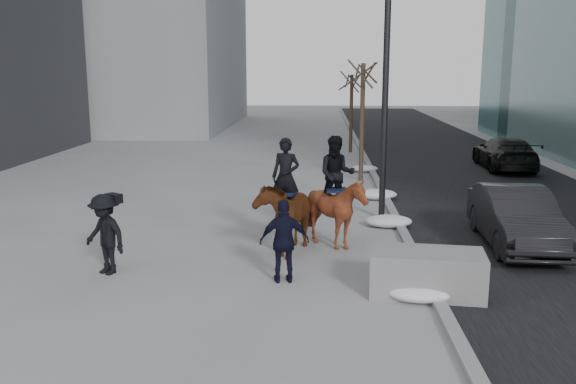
{
  "coord_description": "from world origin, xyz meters",
  "views": [
    {
      "loc": [
        0.72,
        -12.92,
        4.39
      ],
      "look_at": [
        0.0,
        1.2,
        1.5
      ],
      "focal_mm": 38.0,
      "sensor_mm": 36.0,
      "label": 1
    }
  ],
  "objects_px": {
    "mounted_right": "(336,203)",
    "car_near": "(516,217)",
    "planter": "(427,273)",
    "mounted_left": "(285,210)"
  },
  "relations": [
    {
      "from": "car_near",
      "to": "mounted_left",
      "type": "relative_size",
      "value": 1.61
    },
    {
      "from": "planter",
      "to": "car_near",
      "type": "height_order",
      "value": "car_near"
    },
    {
      "from": "planter",
      "to": "mounted_right",
      "type": "xyz_separation_m",
      "value": [
        -1.7,
        3.16,
        0.67
      ]
    },
    {
      "from": "planter",
      "to": "mounted_left",
      "type": "bearing_deg",
      "value": 136.4
    },
    {
      "from": "car_near",
      "to": "mounted_left",
      "type": "xyz_separation_m",
      "value": [
        -5.73,
        -0.7,
        0.29
      ]
    },
    {
      "from": "mounted_right",
      "to": "car_near",
      "type": "bearing_deg",
      "value": 4.22
    },
    {
      "from": "mounted_left",
      "to": "car_near",
      "type": "bearing_deg",
      "value": 6.99
    },
    {
      "from": "planter",
      "to": "mounted_left",
      "type": "relative_size",
      "value": 0.8
    },
    {
      "from": "planter",
      "to": "mounted_right",
      "type": "height_order",
      "value": "mounted_right"
    },
    {
      "from": "planter",
      "to": "mounted_right",
      "type": "distance_m",
      "value": 3.65
    }
  ]
}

